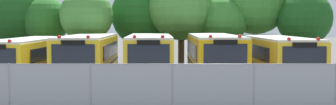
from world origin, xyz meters
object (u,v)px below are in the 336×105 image
(tree_4, at_px, (182,8))
(tree_5, at_px, (221,19))
(tree_7, at_px, (304,18))
(tree_1, at_px, (45,21))
(tree_6, at_px, (255,0))
(school_bus_2, at_px, (150,56))
(tree_0, at_px, (12,13))
(tree_3, at_px, (143,15))
(school_bus_4, at_px, (274,56))
(school_bus_0, at_px, (29,57))
(school_bus_1, at_px, (89,55))
(tree_2, at_px, (87,15))
(school_bus_3, at_px, (213,55))

(tree_4, height_order, tree_5, tree_4)
(tree_4, relative_size, tree_7, 1.21)
(tree_1, relative_size, tree_6, 0.70)
(school_bus_2, distance_m, tree_7, 13.01)
(tree_0, relative_size, tree_1, 1.27)
(school_bus_2, height_order, tree_1, tree_1)
(tree_0, relative_size, tree_3, 1.02)
(school_bus_4, height_order, tree_4, tree_4)
(tree_0, height_order, tree_7, tree_0)
(school_bus_0, bearing_deg, tree_7, -158.67)
(school_bus_1, xyz_separation_m, tree_3, (2.65, 9.40, 2.50))
(tree_1, height_order, tree_3, tree_3)
(school_bus_1, bearing_deg, school_bus_4, 178.81)
(tree_2, bearing_deg, tree_4, 8.65)
(tree_4, bearing_deg, school_bus_1, -126.40)
(school_bus_2, height_order, tree_4, tree_4)
(school_bus_3, bearing_deg, school_bus_4, -177.95)
(tree_3, relative_size, tree_4, 0.94)
(tree_6, bearing_deg, school_bus_2, -132.33)
(tree_0, relative_size, tree_6, 0.89)
(tree_6, height_order, tree_7, tree_6)
(school_bus_1, bearing_deg, school_bus_0, 3.04)
(tree_3, bearing_deg, tree_2, -143.62)
(tree_5, bearing_deg, school_bus_1, -138.99)
(tree_4, xyz_separation_m, tree_6, (5.43, 0.41, 0.64))
(school_bus_1, distance_m, school_bus_3, 7.15)
(school_bus_0, relative_size, tree_2, 1.82)
(tree_6, bearing_deg, tree_2, -173.26)
(tree_4, bearing_deg, tree_7, -6.26)
(school_bus_3, height_order, tree_0, tree_0)
(tree_1, bearing_deg, school_bus_2, -45.59)
(school_bus_1, distance_m, tree_3, 10.08)
(school_bus_0, xyz_separation_m, school_bus_3, (10.51, 0.11, 0.10))
(school_bus_4, xyz_separation_m, tree_5, (-2.23, 7.30, 2.19))
(school_bus_2, distance_m, tree_5, 9.25)
(tree_5, height_order, tree_6, tree_6)
(tree_4, bearing_deg, tree_3, 148.47)
(school_bus_4, xyz_separation_m, tree_3, (-7.99, 9.38, 2.53))
(tree_1, xyz_separation_m, tree_5, (13.06, -0.79, 0.13))
(tree_1, bearing_deg, school_bus_1, -60.11)
(school_bus_0, distance_m, tree_7, 19.14)
(school_bus_3, xyz_separation_m, tree_1, (-11.80, 8.25, 2.01))
(tree_1, bearing_deg, school_bus_0, -81.22)
(tree_0, xyz_separation_m, tree_3, (10.06, 0.43, -0.16))
(school_bus_4, distance_m, tree_6, 8.77)
(tree_1, relative_size, tree_5, 0.98)
(school_bus_3, height_order, tree_3, tree_3)
(school_bus_2, height_order, tree_7, tree_7)
(school_bus_1, relative_size, tree_4, 1.44)
(tree_0, distance_m, tree_4, 13.08)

